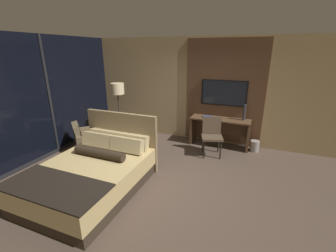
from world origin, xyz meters
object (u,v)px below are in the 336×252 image
(tv, at_px, (224,93))
(floor_lamp, at_px, (118,94))
(vase_tall, at_px, (244,112))
(desk, at_px, (220,128))
(bed, at_px, (93,173))
(desk_chair, at_px, (212,133))
(book, at_px, (207,117))
(armchair_by_window, at_px, (90,141))
(waste_bin, at_px, (255,146))

(tv, distance_m, floor_lamp, 2.76)
(tv, height_order, vase_tall, tv)
(desk, relative_size, tv, 1.30)
(bed, bearing_deg, desk, 58.39)
(desk_chair, xyz_separation_m, book, (-0.26, 0.59, 0.22))
(desk, relative_size, armchair_by_window, 1.43)
(bed, bearing_deg, vase_tall, 51.48)
(armchair_by_window, bearing_deg, floor_lamp, -80.27)
(desk, relative_size, floor_lamp, 0.93)
(floor_lamp, bearing_deg, vase_tall, 16.02)
(desk_chair, height_order, armchair_by_window, desk_chair)
(floor_lamp, height_order, vase_tall, floor_lamp)
(armchair_by_window, height_order, waste_bin, armchair_by_window)
(desk, distance_m, vase_tall, 0.73)
(desk, height_order, tv, tv)
(vase_tall, bearing_deg, tv, 166.07)
(tv, bearing_deg, vase_tall, -13.93)
(waste_bin, bearing_deg, tv, 165.20)
(desk, bearing_deg, tv, 90.00)
(floor_lamp, height_order, book, floor_lamp)
(desk_chair, relative_size, waste_bin, 3.29)
(desk_chair, distance_m, armchair_by_window, 3.07)
(bed, height_order, armchair_by_window, bed)
(bed, distance_m, vase_tall, 3.83)
(tv, height_order, armchair_by_window, tv)
(armchair_by_window, relative_size, waste_bin, 3.83)
(bed, xyz_separation_m, desk, (1.79, 2.91, 0.17))
(desk, xyz_separation_m, vase_tall, (0.57, 0.05, 0.46))
(desk, xyz_separation_m, waste_bin, (0.91, -0.05, -0.36))
(floor_lamp, relative_size, book, 6.83)
(desk_chair, relative_size, vase_tall, 2.27)
(desk_chair, bearing_deg, tv, 65.61)
(desk, xyz_separation_m, book, (-0.35, -0.02, 0.27))
(desk_chair, relative_size, book, 3.81)
(desk_chair, height_order, vase_tall, vase_tall)
(bed, xyz_separation_m, tv, (1.79, 3.10, 1.06))
(floor_lamp, bearing_deg, waste_bin, 12.95)
(tv, relative_size, desk_chair, 1.28)
(bed, distance_m, book, 3.25)
(bed, xyz_separation_m, book, (1.44, 2.88, 0.44))
(tv, height_order, waste_bin, tv)
(desk_chair, height_order, waste_bin, desk_chair)
(desk_chair, height_order, floor_lamp, floor_lamp)
(book, bearing_deg, bed, -116.48)
(armchair_by_window, xyz_separation_m, waste_bin, (3.91, 1.52, -0.12))
(desk, relative_size, desk_chair, 1.66)
(bed, xyz_separation_m, waste_bin, (2.70, 2.86, -0.20))
(tv, bearing_deg, book, -148.36)
(bed, height_order, desk, bed)
(bed, height_order, tv, tv)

